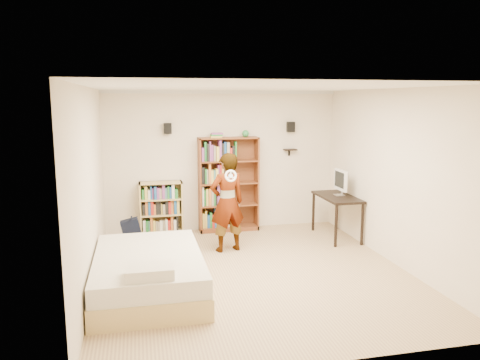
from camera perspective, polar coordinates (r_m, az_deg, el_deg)
The scene contains 14 objects.
ground at distance 7.06m, azimuth 1.62°, elevation -11.21°, with size 4.50×5.00×0.01m, color tan.
room_shell at distance 6.64m, azimuth 1.69°, elevation 3.14°, with size 4.52×5.02×2.71m.
crown_molding at distance 6.60m, azimuth 1.73°, elevation 11.00°, with size 4.50×5.00×0.06m.
speaker_left at distance 8.83m, azimuth -8.81°, elevation 6.23°, with size 0.14×0.12×0.20m, color black.
speaker_right at distance 9.29m, azimuth 6.21°, elevation 6.45°, with size 0.14×0.12×0.20m, color black.
wall_shelf at distance 9.34m, azimuth 6.14°, elevation 3.70°, with size 0.25×0.16×0.03m, color black.
tall_bookshelf at distance 9.04m, azimuth -1.40°, elevation -0.54°, with size 1.15×0.34×1.82m, color brown, non-canonical shape.
low_bookshelf at distance 8.99m, azimuth -9.58°, elevation -3.40°, with size 0.80×0.30×1.00m, color #D3B771, non-canonical shape.
computer_desk at distance 8.85m, azimuth 11.69°, elevation -4.40°, with size 0.58×1.15×0.79m, color black, non-canonical shape.
imac at distance 8.77m, azimuth 12.04°, elevation -0.32°, with size 0.10×0.48×0.48m, color white, non-canonical shape.
daybed at distance 6.43m, azimuth -11.08°, elevation -10.48°, with size 1.41×2.18×0.64m, color beige, non-canonical shape.
person at distance 7.81m, azimuth -1.57°, elevation -2.76°, with size 0.61×0.40×1.67m, color black.
wii_wheel at distance 7.42m, azimuth -1.14°, elevation 0.50°, with size 0.20×0.20×0.03m, color white.
navy_bag at distance 8.54m, azimuth -13.05°, elevation -6.07°, with size 0.35×0.22×0.47m, color black, non-canonical shape.
Camera 1 is at (-1.61, -6.40, 2.53)m, focal length 35.00 mm.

